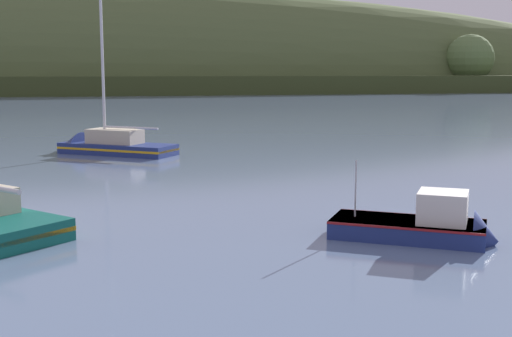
% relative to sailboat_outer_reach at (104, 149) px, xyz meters
% --- Properties ---
extents(far_shoreline_hill, '(477.89, 99.44, 57.43)m').
position_rel_sailboat_outer_reach_xyz_m(far_shoreline_hill, '(5.98, 144.54, -0.13)').
color(far_shoreline_hill, '#35401E').
rests_on(far_shoreline_hill, ground).
extents(sailboat_outer_reach, '(8.99, 8.16, 13.95)m').
position_rel_sailboat_outer_reach_xyz_m(sailboat_outer_reach, '(0.00, 0.00, 0.00)').
color(sailboat_outer_reach, navy).
rests_on(sailboat_outer_reach, ground).
extents(fishing_boat_moored, '(5.88, 5.13, 3.59)m').
position_rel_sailboat_outer_reach_xyz_m(fishing_boat_moored, '(9.03, -28.42, -0.00)').
color(fishing_boat_moored, navy).
rests_on(fishing_boat_moored, ground).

